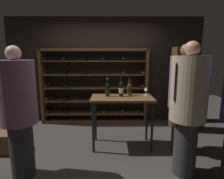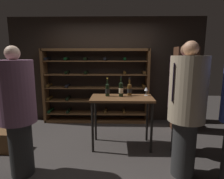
{
  "view_description": "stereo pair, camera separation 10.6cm",
  "coord_description": "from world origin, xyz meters",
  "px_view_note": "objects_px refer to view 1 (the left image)",
  "views": [
    {
      "loc": [
        0.16,
        -3.24,
        1.69
      ],
      "look_at": [
        0.18,
        0.22,
        1.05
      ],
      "focal_mm": 30.19,
      "sensor_mm": 36.0,
      "label": 1
    },
    {
      "loc": [
        0.27,
        -3.24,
        1.69
      ],
      "look_at": [
        0.18,
        0.22,
        1.05
      ],
      "focal_mm": 30.19,
      "sensor_mm": 36.0,
      "label": 2
    }
  ],
  "objects_px": {
    "display_cabinet": "(182,89)",
    "wine_crate": "(4,142)",
    "wine_rack": "(94,86)",
    "wine_glass_stemmed_right": "(146,89)",
    "tasting_table": "(122,103)",
    "person_guest_khaki": "(184,95)",
    "wine_bottle_red_label": "(129,89)",
    "wine_bottle_gold_foil": "(108,90)",
    "person_host_in_suit": "(18,108)",
    "person_guest_plum_blouse": "(188,104)",
    "wine_bottle_black_capsule": "(121,89)"
  },
  "relations": [
    {
      "from": "wine_bottle_red_label",
      "to": "wine_bottle_black_capsule",
      "type": "relative_size",
      "value": 0.9
    },
    {
      "from": "person_host_in_suit",
      "to": "wine_bottle_red_label",
      "type": "height_order",
      "value": "person_host_in_suit"
    },
    {
      "from": "tasting_table",
      "to": "wine_glass_stemmed_right",
      "type": "distance_m",
      "value": 0.54
    },
    {
      "from": "person_guest_plum_blouse",
      "to": "wine_rack",
      "type": "bearing_deg",
      "value": 56.31
    },
    {
      "from": "wine_bottle_red_label",
      "to": "wine_bottle_gold_foil",
      "type": "relative_size",
      "value": 0.98
    },
    {
      "from": "person_guest_plum_blouse",
      "to": "wine_bottle_black_capsule",
      "type": "bearing_deg",
      "value": 65.64
    },
    {
      "from": "wine_rack",
      "to": "display_cabinet",
      "type": "distance_m",
      "value": 2.08
    },
    {
      "from": "wine_bottle_gold_foil",
      "to": "display_cabinet",
      "type": "bearing_deg",
      "value": 23.93
    },
    {
      "from": "display_cabinet",
      "to": "tasting_table",
      "type": "bearing_deg",
      "value": -149.46
    },
    {
      "from": "tasting_table",
      "to": "wine_bottle_black_capsule",
      "type": "distance_m",
      "value": 0.26
    },
    {
      "from": "display_cabinet",
      "to": "wine_bottle_gold_foil",
      "type": "relative_size",
      "value": 5.49
    },
    {
      "from": "wine_bottle_red_label",
      "to": "wine_glass_stemmed_right",
      "type": "relative_size",
      "value": 2.1
    },
    {
      "from": "person_guest_khaki",
      "to": "wine_bottle_gold_foil",
      "type": "height_order",
      "value": "person_guest_khaki"
    },
    {
      "from": "wine_rack",
      "to": "wine_crate",
      "type": "bearing_deg",
      "value": -133.45
    },
    {
      "from": "wine_crate",
      "to": "display_cabinet",
      "type": "relative_size",
      "value": 0.26
    },
    {
      "from": "wine_crate",
      "to": "wine_bottle_gold_foil",
      "type": "bearing_deg",
      "value": 9.69
    },
    {
      "from": "wine_rack",
      "to": "wine_glass_stemmed_right",
      "type": "bearing_deg",
      "value": -46.85
    },
    {
      "from": "person_host_in_suit",
      "to": "wine_rack",
      "type": "bearing_deg",
      "value": -44.27
    },
    {
      "from": "tasting_table",
      "to": "wine_crate",
      "type": "xyz_separation_m",
      "value": [
        -2.08,
        -0.22,
        -0.64
      ]
    },
    {
      "from": "person_guest_khaki",
      "to": "display_cabinet",
      "type": "relative_size",
      "value": 1.01
    },
    {
      "from": "display_cabinet",
      "to": "wine_crate",
      "type": "bearing_deg",
      "value": -163.25
    },
    {
      "from": "person_guest_khaki",
      "to": "wine_bottle_red_label",
      "type": "xyz_separation_m",
      "value": [
        -0.89,
        0.34,
        0.03
      ]
    },
    {
      "from": "wine_rack",
      "to": "display_cabinet",
      "type": "xyz_separation_m",
      "value": [
        2.02,
        -0.49,
        0.01
      ]
    },
    {
      "from": "person_guest_plum_blouse",
      "to": "person_guest_khaki",
      "type": "height_order",
      "value": "person_guest_khaki"
    },
    {
      "from": "person_guest_plum_blouse",
      "to": "person_guest_khaki",
      "type": "bearing_deg",
      "value": 5.59
    },
    {
      "from": "wine_rack",
      "to": "wine_bottle_black_capsule",
      "type": "xyz_separation_m",
      "value": [
        0.61,
        -1.25,
        0.16
      ]
    },
    {
      "from": "person_guest_plum_blouse",
      "to": "person_host_in_suit",
      "type": "xyz_separation_m",
      "value": [
        -2.29,
        -0.04,
        -0.03
      ]
    },
    {
      "from": "tasting_table",
      "to": "person_guest_khaki",
      "type": "height_order",
      "value": "person_guest_khaki"
    },
    {
      "from": "tasting_table",
      "to": "person_guest_khaki",
      "type": "bearing_deg",
      "value": -10.37
    },
    {
      "from": "wine_bottle_red_label",
      "to": "wine_bottle_black_capsule",
      "type": "bearing_deg",
      "value": -149.96
    },
    {
      "from": "wine_rack",
      "to": "wine_crate",
      "type": "distance_m",
      "value": 2.24
    },
    {
      "from": "person_guest_khaki",
      "to": "wine_bottle_red_label",
      "type": "bearing_deg",
      "value": -107.25
    },
    {
      "from": "tasting_table",
      "to": "person_host_in_suit",
      "type": "distance_m",
      "value": 1.7
    },
    {
      "from": "person_guest_khaki",
      "to": "wine_crate",
      "type": "height_order",
      "value": "person_guest_khaki"
    },
    {
      "from": "wine_bottle_red_label",
      "to": "wine_bottle_black_capsule",
      "type": "distance_m",
      "value": 0.19
    },
    {
      "from": "wine_rack",
      "to": "wine_bottle_red_label",
      "type": "bearing_deg",
      "value": -56.33
    },
    {
      "from": "person_host_in_suit",
      "to": "wine_crate",
      "type": "relative_size",
      "value": 3.77
    },
    {
      "from": "wine_crate",
      "to": "wine_glass_stemmed_right",
      "type": "relative_size",
      "value": 3.05
    },
    {
      "from": "wine_rack",
      "to": "person_guest_khaki",
      "type": "bearing_deg",
      "value": -42.01
    },
    {
      "from": "person_host_in_suit",
      "to": "wine_bottle_red_label",
      "type": "distance_m",
      "value": 1.9
    },
    {
      "from": "wine_rack",
      "to": "wine_glass_stemmed_right",
      "type": "height_order",
      "value": "wine_rack"
    },
    {
      "from": "wine_rack",
      "to": "tasting_table",
      "type": "xyz_separation_m",
      "value": [
        0.63,
        -1.31,
        -0.1
      ]
    },
    {
      "from": "wine_rack",
      "to": "person_guest_plum_blouse",
      "type": "distance_m",
      "value": 2.62
    },
    {
      "from": "wine_bottle_red_label",
      "to": "wine_glass_stemmed_right",
      "type": "distance_m",
      "value": 0.31
    },
    {
      "from": "person_guest_khaki",
      "to": "wine_bottle_black_capsule",
      "type": "distance_m",
      "value": 1.09
    },
    {
      "from": "person_guest_khaki",
      "to": "person_host_in_suit",
      "type": "bearing_deg",
      "value": -70.75
    },
    {
      "from": "tasting_table",
      "to": "person_host_in_suit",
      "type": "relative_size",
      "value": 0.62
    },
    {
      "from": "person_guest_khaki",
      "to": "wine_bottle_gold_foil",
      "type": "distance_m",
      "value": 1.33
    },
    {
      "from": "tasting_table",
      "to": "person_guest_plum_blouse",
      "type": "bearing_deg",
      "value": -44.83
    },
    {
      "from": "wine_rack",
      "to": "wine_bottle_gold_foil",
      "type": "relative_size",
      "value": 7.74
    }
  ]
}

